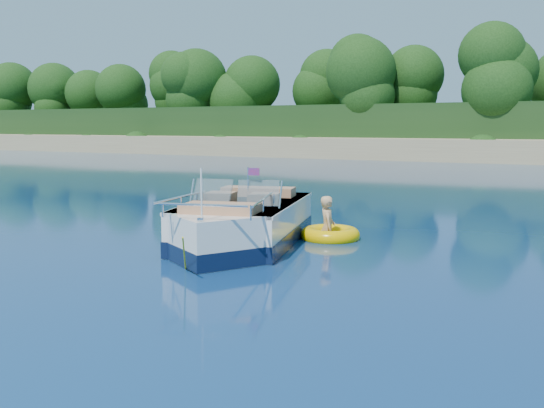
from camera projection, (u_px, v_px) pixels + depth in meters
The scene contains 6 objects.
ground at pixel (66, 289), 9.05m from camera, with size 160.00×160.00×0.00m, color #0A1B4A.
shoreline at pixel (519, 139), 64.91m from camera, with size 170.00×59.00×6.00m.
treeline at pixel (491, 82), 44.32m from camera, with size 150.00×7.12×8.19m.
motorboat at pixel (240, 227), 12.24m from camera, with size 2.99×5.77×1.96m.
tow_tube at pixel (330, 235), 13.01m from camera, with size 1.55×1.55×0.34m.
boy at pixel (327, 239), 12.97m from camera, with size 0.52×0.34×1.42m, color tan.
Camera 1 is at (6.82, -6.37, 2.43)m, focal length 40.00 mm.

